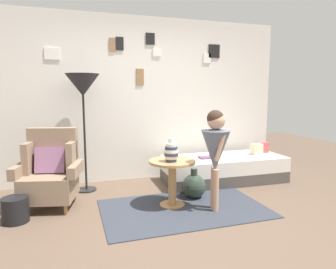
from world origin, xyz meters
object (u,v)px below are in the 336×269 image
at_px(floor_lamp, 83,88).
at_px(daybed, 224,169).
at_px(armchair, 51,172).
at_px(side_table, 172,173).
at_px(magazine_basket, 15,210).
at_px(book_on_daybed, 206,157).
at_px(vase_striped, 171,152).
at_px(person_child, 216,146).
at_px(demijohn_near, 194,186).

bearing_deg(floor_lamp, daybed, -5.24).
height_order(armchair, side_table, armchair).
bearing_deg(daybed, side_table, -146.21).
height_order(armchair, magazine_basket, armchair).
bearing_deg(daybed, book_on_daybed, -175.35).
bearing_deg(floor_lamp, side_table, -43.56).
relative_size(daybed, vase_striped, 6.77).
height_order(armchair, person_child, person_child).
bearing_deg(magazine_basket, daybed, 13.26).
distance_m(floor_lamp, magazine_basket, 1.78).
bearing_deg(armchair, person_child, -22.01).
bearing_deg(person_child, magazine_basket, 170.80).
height_order(daybed, book_on_daybed, book_on_daybed).
distance_m(armchair, floor_lamp, 1.22).
relative_size(side_table, magazine_basket, 2.08).
height_order(vase_striped, demijohn_near, vase_striped).
bearing_deg(side_table, magazine_basket, 177.93).
distance_m(daybed, vase_striped, 1.50).
xyz_separation_m(person_child, demijohn_near, (-0.07, 0.47, -0.62)).
height_order(armchair, floor_lamp, floor_lamp).
height_order(daybed, floor_lamp, floor_lamp).
bearing_deg(book_on_daybed, person_child, -109.56).
xyz_separation_m(daybed, person_child, (-0.69, -1.05, 0.59)).
xyz_separation_m(side_table, floor_lamp, (-1.00, 0.95, 1.05)).
distance_m(vase_striped, demijohn_near, 0.71).
bearing_deg(daybed, vase_striped, -145.09).
height_order(demijohn_near, magazine_basket, demijohn_near).
distance_m(side_table, person_child, 0.64).
bearing_deg(person_child, floor_lamp, 139.03).
height_order(daybed, demijohn_near, demijohn_near).
distance_m(side_table, magazine_basket, 1.82).
bearing_deg(side_table, vase_striped, -120.83).
bearing_deg(demijohn_near, floor_lamp, 150.48).
xyz_separation_m(vase_striped, floor_lamp, (-0.96, 1.00, 0.77)).
bearing_deg(daybed, magazine_basket, -166.74).
xyz_separation_m(armchair, person_child, (1.88, -0.76, 0.35)).
bearing_deg(demijohn_near, daybed, 37.24).
distance_m(person_child, demijohn_near, 0.78).
bearing_deg(armchair, side_table, -17.79).
relative_size(armchair, side_table, 1.67).
bearing_deg(magazine_basket, book_on_daybed, 14.31).
xyz_separation_m(floor_lamp, demijohn_near, (1.36, -0.77, -1.30)).
height_order(armchair, vase_striped, armchair).
bearing_deg(armchair, demijohn_near, -9.00).
xyz_separation_m(floor_lamp, magazine_basket, (-0.80, -0.88, -1.33)).
xyz_separation_m(vase_striped, book_on_daybed, (0.83, 0.78, -0.28)).
relative_size(person_child, magazine_basket, 4.34).
distance_m(vase_striped, floor_lamp, 1.59).
height_order(floor_lamp, book_on_daybed, floor_lamp).
bearing_deg(floor_lamp, magazine_basket, -132.09).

